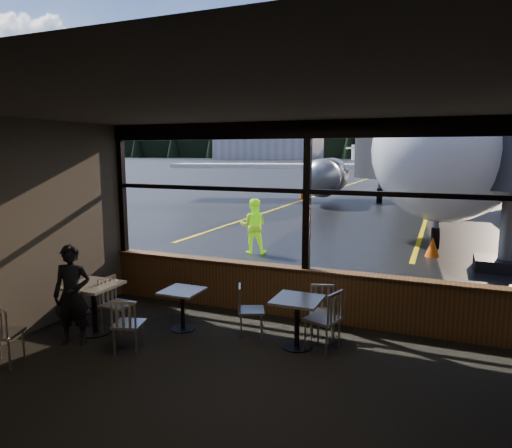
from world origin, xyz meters
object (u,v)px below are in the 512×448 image
Objects in this scene: chair_mid_w at (118,305)px; chair_near_n at (322,313)px; airliner at (427,104)px; ground_crew at (253,226)px; cafe_table_near at (297,323)px; cafe_table_left at (94,309)px; cone_wing at (303,194)px; chair_near_w at (251,311)px; chair_near_e at (323,320)px; jet_bridge at (506,175)px; passenger at (72,295)px; cone_nose at (432,247)px; chair_mid_s at (129,325)px; cafe_table_mid at (183,310)px; chair_left_s at (3,334)px.

chair_near_n is at bearing 110.35° from chair_mid_w.
airliner is 16.26m from ground_crew.
cafe_table_near is 0.48× the size of ground_crew.
cone_wing is (-3.33, 22.93, -0.15)m from cafe_table_left.
cafe_table_near is 1.42× the size of cone_wing.
chair_near_w is at bearing -99.09° from airliner.
chair_near_e reaches higher than chair_near_w.
chair_near_n is (-3.08, -6.29, -1.97)m from jet_bridge.
passenger is at bearing -81.90° from cone_wing.
chair_near_e is 1.70× the size of cone_nose.
chair_mid_s is at bearing 52.68° from chair_mid_w.
chair_mid_w is (-2.91, -0.57, 0.08)m from cafe_table_near.
chair_mid_s is at bearing 131.36° from chair_near_e.
cafe_table_mid is 1.76m from passenger.
chair_left_s reaches higher than cafe_table_left.
chair_near_e is 1.10× the size of chair_near_n.
jet_bridge is 12.04× the size of chair_left_s.
passenger is (-2.44, -1.32, 0.36)m from chair_near_w.
chair_near_n is at bearing 12.55° from cafe_table_mid.
chair_near_e is at bearing 87.05° from chair_near_n.
cone_nose is at bearing -119.01° from chair_near_n.
cafe_table_mid is 0.44× the size of passenger.
cone_nose is at bearing 48.80° from chair_mid_s.
chair_near_n reaches higher than cafe_table_mid.
cafe_table_near reaches higher than cafe_table_mid.
cafe_table_left is (-4.02, -21.67, -5.15)m from airliner.
cone_wing is at bearing 75.90° from passenger.
jet_bridge is at bearing -133.33° from chair_near_n.
jet_bridge is 19.68× the size of cone_nose.
cafe_table_near is at bearing -116.50° from jet_bridge.
cafe_table_left is at bearing -167.05° from cafe_table_near.
cafe_table_left is 23.17m from cone_wing.
cone_nose is at bearing 37.74° from passenger.
chair_mid_w reaches higher than chair_mid_s.
chair_mid_w is 1.72m from chair_left_s.
cafe_table_mid is at bearing 110.20° from chair_near_e.
cafe_table_left is at bearing 71.79° from ground_crew.
cafe_table_near is at bearing 41.15° from chair_near_n.
chair_near_w is at bearing 8.66° from cafe_table_mid.
chair_near_e is 1.19m from chair_near_w.
ground_crew is (0.05, 6.63, 0.39)m from cafe_table_left.
chair_near_e is 23.18m from cone_wing.
passenger is (-1.26, -1.14, 0.44)m from cafe_table_mid.
cafe_table_left reaches higher than cafe_table_near.
chair_near_e is 1.10× the size of chair_near_w.
cafe_table_left is at bearing -151.04° from cafe_table_mid.
chair_mid_s is 0.91× the size of chair_mid_w.
ground_crew reaches higher than chair_mid_s.
jet_bridge reaches higher than chair_left_s.
chair_left_s is (-4.00, -2.21, -0.02)m from chair_near_e.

